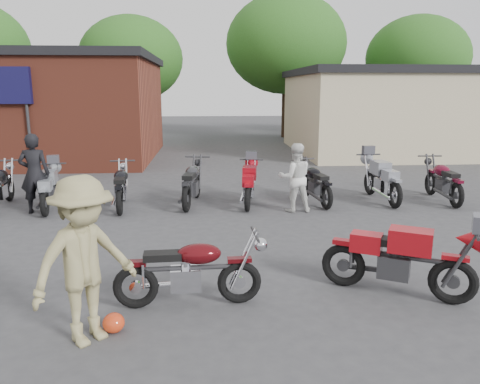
{
  "coord_description": "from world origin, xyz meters",
  "views": [
    {
      "loc": [
        -0.71,
        -6.39,
        2.89
      ],
      "look_at": [
        -0.08,
        2.57,
        0.9
      ],
      "focal_mm": 35.0,
      "sensor_mm": 36.0,
      "label": 1
    }
  ],
  "objects": [
    {
      "name": "person_light",
      "position": [
        1.37,
        4.42,
        0.82
      ],
      "size": [
        0.82,
        0.65,
        1.64
      ],
      "primitive_type": "imported",
      "rotation": [
        0.0,
        0.0,
        3.18
      ],
      "color": "silver",
      "rests_on": "ground"
    },
    {
      "name": "row_bike_7",
      "position": [
        5.43,
        5.19,
        0.6
      ],
      "size": [
        0.78,
        2.1,
        1.2
      ],
      "primitive_type": null,
      "rotation": [
        0.0,
        0.0,
        1.52
      ],
      "color": "#580B1F",
      "rests_on": "ground"
    },
    {
      "name": "person_tan",
      "position": [
        -2.12,
        -1.3,
        0.98
      ],
      "size": [
        1.43,
        1.4,
        1.97
      ],
      "primitive_type": "imported",
      "rotation": [
        0.0,
        0.0,
        0.75
      ],
      "color": "#958C5C",
      "rests_on": "ground"
    },
    {
      "name": "tree_1",
      "position": [
        -5.0,
        22.0,
        3.7
      ],
      "size": [
        5.92,
        5.92,
        7.4
      ],
      "primitive_type": null,
      "color": "#204813",
      "rests_on": "ground"
    },
    {
      "name": "stucco_building",
      "position": [
        8.5,
        15.0,
        1.75
      ],
      "size": [
        10.0,
        8.0,
        3.5
      ],
      "primitive_type": "cube",
      "color": "tan",
      "rests_on": "ground"
    },
    {
      "name": "row_bike_6",
      "position": [
        3.83,
        5.32,
        0.62
      ],
      "size": [
        0.82,
        2.17,
        1.24
      ],
      "primitive_type": null,
      "rotation": [
        0.0,
        0.0,
        1.63
      ],
      "color": "gray",
      "rests_on": "ground"
    },
    {
      "name": "tree_3",
      "position": [
        12.0,
        22.0,
        3.8
      ],
      "size": [
        6.08,
        6.08,
        7.6
      ],
      "primitive_type": null,
      "color": "#204813",
      "rests_on": "ground"
    },
    {
      "name": "tree_2",
      "position": [
        4.0,
        22.0,
        4.4
      ],
      "size": [
        7.04,
        7.04,
        8.8
      ],
      "primitive_type": null,
      "color": "#204813",
      "rests_on": "ground"
    },
    {
      "name": "row_bike_4",
      "position": [
        0.35,
        5.19,
        0.58
      ],
      "size": [
        0.94,
        2.06,
        1.15
      ],
      "primitive_type": null,
      "rotation": [
        0.0,
        0.0,
        1.42
      ],
      "color": "#A90E1A",
      "rests_on": "ground"
    },
    {
      "name": "helmet",
      "position": [
        -1.87,
        -1.12,
        0.12
      ],
      "size": [
        0.34,
        0.34,
        0.24
      ],
      "primitive_type": "ellipsoid",
      "rotation": [
        0.0,
        0.0,
        -0.39
      ],
      "color": "red",
      "rests_on": "ground"
    },
    {
      "name": "row_bike_2",
      "position": [
        -2.84,
        5.07,
        0.59
      ],
      "size": [
        0.88,
        2.08,
        1.17
      ],
      "primitive_type": null,
      "rotation": [
        0.0,
        0.0,
        1.68
      ],
      "color": "black",
      "rests_on": "ground"
    },
    {
      "name": "ground",
      "position": [
        0.0,
        0.0,
        0.0
      ],
      "size": [
        90.0,
        90.0,
        0.0
      ],
      "primitive_type": "plane",
      "color": "#38383A"
    },
    {
      "name": "row_bike_1",
      "position": [
        -4.56,
        5.03,
        0.56
      ],
      "size": [
        0.92,
        2.01,
        1.12
      ],
      "primitive_type": null,
      "rotation": [
        0.0,
        0.0,
        1.72
      ],
      "color": "gray",
      "rests_on": "ground"
    },
    {
      "name": "sportbike",
      "position": [
        1.98,
        -0.35,
        0.6
      ],
      "size": [
        2.13,
        1.58,
        1.19
      ],
      "primitive_type": null,
      "rotation": [
        0.0,
        0.0,
        -0.5
      ],
      "color": "#AC0E16",
      "rests_on": "ground"
    },
    {
      "name": "vintage_motorcycle",
      "position": [
        -0.95,
        -0.47,
        0.56
      ],
      "size": [
        1.95,
        0.72,
        1.11
      ],
      "primitive_type": null,
      "rotation": [
        0.0,
        0.0,
        0.04
      ],
      "color": "#46080C",
      "rests_on": "ground"
    },
    {
      "name": "brick_building",
      "position": [
        -9.0,
        14.0,
        2.0
      ],
      "size": [
        12.0,
        8.0,
        4.0
      ],
      "primitive_type": "cube",
      "color": "brown",
      "rests_on": "ground"
    },
    {
      "name": "row_bike_3",
      "position": [
        -1.11,
        5.3,
        0.61
      ],
      "size": [
        0.98,
        2.19,
        1.23
      ],
      "primitive_type": null,
      "rotation": [
        0.0,
        0.0,
        1.43
      ],
      "color": "#27272A",
      "rests_on": "ground"
    },
    {
      "name": "row_bike_5",
      "position": [
        2.05,
        5.25,
        0.57
      ],
      "size": [
        0.95,
        2.05,
        1.14
      ],
      "primitive_type": null,
      "rotation": [
        0.0,
        0.0,
        1.73
      ],
      "color": "black",
      "rests_on": "ground"
    },
    {
      "name": "person_dark",
      "position": [
        -4.76,
        4.69,
        0.95
      ],
      "size": [
        0.73,
        0.51,
        1.89
      ],
      "primitive_type": "imported",
      "rotation": [
        0.0,
        0.0,
        3.23
      ],
      "color": "black",
      "rests_on": "ground"
    }
  ]
}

